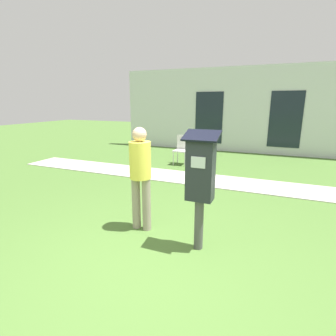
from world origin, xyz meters
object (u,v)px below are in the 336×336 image
at_px(parking_meter, 200,176).
at_px(person_standing, 140,171).
at_px(outdoor_chair_left, 182,147).
at_px(outdoor_chair_middle, 208,152).

bearing_deg(parking_meter, person_standing, 167.95).
height_order(outdoor_chair_left, outdoor_chair_middle, same).
bearing_deg(parking_meter, outdoor_chair_middle, 102.99).
bearing_deg(person_standing, outdoor_chair_middle, 74.96).
distance_m(outdoor_chair_left, outdoor_chair_middle, 1.00).
height_order(parking_meter, outdoor_chair_left, parking_meter).
bearing_deg(outdoor_chair_left, person_standing, -67.59).
xyz_separation_m(parking_meter, outdoor_chair_middle, (-0.97, 4.20, -0.49)).
relative_size(parking_meter, person_standing, 1.01).
xyz_separation_m(parking_meter, person_standing, (-0.98, 0.21, -0.09)).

